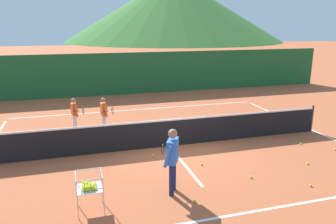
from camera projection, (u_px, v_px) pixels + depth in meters
ground_plane at (169, 146)px, 11.43m from camera, size 120.00×120.00×0.00m
line_baseline_near at (227, 216)px, 7.25m from camera, size 12.02×0.08×0.01m
line_baseline_far at (139, 109)px, 16.34m from camera, size 12.02×0.08×0.01m
line_sideline_east at (314, 131)px, 13.06m from camera, size 0.08×9.80×0.01m
line_service_center at (169, 146)px, 11.43m from camera, size 0.08×6.18×0.01m
tennis_net at (169, 132)px, 11.30m from camera, size 11.77×0.08×1.05m
instructor at (172, 155)px, 8.04m from camera, size 0.52×0.84×1.67m
student_0 at (75, 111)px, 12.85m from camera, size 0.50×0.60×1.33m
student_1 at (104, 111)px, 12.78m from camera, size 0.46×0.63×1.37m
ball_cart at (89, 187)px, 7.33m from camera, size 0.58×0.58×0.90m
tennis_ball_0 at (308, 164)px, 9.92m from camera, size 0.07×0.07×0.07m
tennis_ball_2 at (251, 177)px, 9.05m from camera, size 0.07×0.07×0.07m
tennis_ball_4 at (202, 164)px, 9.87m from camera, size 0.07×0.07×0.07m
tennis_ball_5 at (195, 201)px, 7.83m from camera, size 0.07×0.07×0.07m
tennis_ball_6 at (335, 149)px, 11.06m from camera, size 0.07×0.07×0.07m
tennis_ball_7 at (153, 156)px, 10.52m from camera, size 0.07×0.07×0.07m
tennis_ball_8 at (301, 144)px, 11.58m from camera, size 0.07×0.07×0.07m
tennis_ball_9 at (310, 185)px, 8.58m from camera, size 0.07×0.07×0.07m
windscreen_fence at (126, 74)px, 19.63m from camera, size 26.45×0.08×2.49m
hill_0 at (173, 9)px, 81.16m from camera, size 53.31×53.31×15.66m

